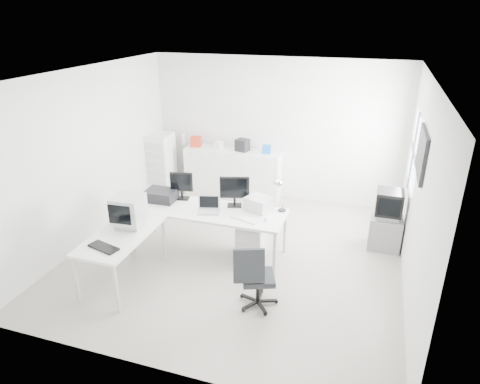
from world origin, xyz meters
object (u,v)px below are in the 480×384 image
(laptop, at_px, (208,206))
(crt_tv, at_px, (389,205))
(main_desk, at_px, (209,231))
(lcd_monitor_large, at_px, (235,192))
(filing_cabinet, at_px, (162,164))
(drawer_pedestal, at_px, (252,240))
(crt_monitor, at_px, (129,210))
(inkjet_printer, at_px, (161,195))
(sideboard, at_px, (233,173))
(side_desk, at_px, (124,257))
(lcd_monitor_small, at_px, (182,186))
(tv_cabinet, at_px, (385,233))
(laser_printer, at_px, (259,204))
(office_chair, at_px, (258,275))

(laptop, relative_size, crt_tv, 0.67)
(laptop, bearing_deg, main_desk, 101.56)
(lcd_monitor_large, xyz_separation_m, filing_cabinet, (-2.19, 1.75, -0.35))
(drawer_pedestal, relative_size, crt_monitor, 1.18)
(lcd_monitor_large, bearing_deg, laptop, -147.61)
(inkjet_printer, relative_size, sideboard, 0.24)
(crt_tv, bearing_deg, laptop, -157.41)
(side_desk, xyz_separation_m, inkjet_printer, (0.00, 1.20, 0.46))
(side_desk, bearing_deg, lcd_monitor_large, 48.37)
(side_desk, relative_size, filing_cabinet, 1.10)
(main_desk, xyz_separation_m, lcd_monitor_small, (-0.55, 0.25, 0.61))
(inkjet_printer, bearing_deg, lcd_monitor_small, 25.67)
(lcd_monitor_large, relative_size, tv_cabinet, 0.87)
(drawer_pedestal, height_order, laser_printer, laser_printer)
(side_desk, xyz_separation_m, drawer_pedestal, (1.55, 1.15, -0.08))
(crt_tv, distance_m, sideboard, 3.30)
(crt_monitor, height_order, tv_cabinet, crt_monitor)
(lcd_monitor_small, distance_m, lcd_monitor_large, 0.90)
(sideboard, bearing_deg, lcd_monitor_large, -70.65)
(main_desk, relative_size, lcd_monitor_large, 5.05)
(side_desk, relative_size, drawer_pedestal, 2.33)
(side_desk, bearing_deg, crt_tv, 30.72)
(lcd_monitor_large, bearing_deg, office_chair, -76.92)
(inkjet_printer, xyz_separation_m, office_chair, (1.95, -1.15, -0.38))
(side_desk, height_order, laptop, laptop)
(main_desk, height_order, drawer_pedestal, main_desk)
(lcd_monitor_small, height_order, crt_monitor, crt_monitor)
(side_desk, height_order, filing_cabinet, filing_cabinet)
(main_desk, bearing_deg, laptop, -63.43)
(side_desk, height_order, crt_monitor, crt_monitor)
(main_desk, bearing_deg, drawer_pedestal, 4.09)
(main_desk, relative_size, inkjet_printer, 4.96)
(main_desk, xyz_separation_m, drawer_pedestal, (0.70, 0.05, -0.08))
(inkjet_printer, height_order, lcd_monitor_small, lcd_monitor_small)
(laptop, distance_m, filing_cabinet, 2.83)
(main_desk, relative_size, crt_tv, 4.80)
(sideboard, bearing_deg, laptop, -80.13)
(crt_monitor, xyz_separation_m, crt_tv, (3.51, 1.84, -0.24))
(drawer_pedestal, bearing_deg, tv_cabinet, 25.53)
(laser_printer, distance_m, office_chair, 1.38)
(tv_cabinet, xyz_separation_m, filing_cabinet, (-4.50, 1.01, 0.36))
(drawer_pedestal, distance_m, laser_printer, 0.58)
(lcd_monitor_large, height_order, office_chair, lcd_monitor_large)
(side_desk, bearing_deg, office_chair, 1.45)
(main_desk, relative_size, filing_cabinet, 1.89)
(inkjet_printer, bearing_deg, laptop, -13.43)
(main_desk, relative_size, laptop, 7.19)
(lcd_monitor_small, distance_m, sideboard, 2.10)
(office_chair, relative_size, crt_tv, 1.84)
(lcd_monitor_small, relative_size, crt_tv, 0.92)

